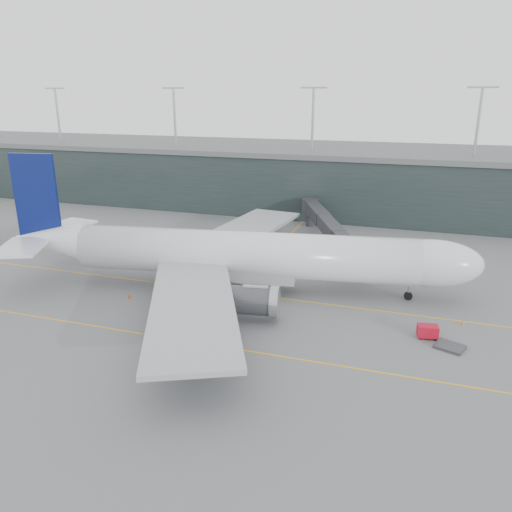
% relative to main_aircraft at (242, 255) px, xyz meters
% --- Properties ---
extents(ground, '(320.00, 320.00, 0.00)m').
position_rel_main_aircraft_xyz_m(ground, '(-5.67, 2.57, -5.52)').
color(ground, slate).
rests_on(ground, ground).
extents(taxiline_a, '(160.00, 0.25, 0.02)m').
position_rel_main_aircraft_xyz_m(taxiline_a, '(-5.67, -1.43, -5.51)').
color(taxiline_a, '#EFA416').
rests_on(taxiline_a, ground).
extents(taxiline_b, '(160.00, 0.25, 0.02)m').
position_rel_main_aircraft_xyz_m(taxiline_b, '(-5.67, -17.43, -5.51)').
color(taxiline_b, '#EFA416').
rests_on(taxiline_b, ground).
extents(taxiline_lead_main, '(0.25, 60.00, 0.02)m').
position_rel_main_aircraft_xyz_m(taxiline_lead_main, '(-0.67, 22.57, -5.51)').
color(taxiline_lead_main, '#EFA416').
rests_on(taxiline_lead_main, ground).
extents(terminal, '(240.00, 36.00, 29.00)m').
position_rel_main_aircraft_xyz_m(terminal, '(-5.67, 60.57, 2.10)').
color(terminal, '#1D2827').
rests_on(terminal, ground).
extents(main_aircraft, '(70.09, 65.19, 19.68)m').
position_rel_main_aircraft_xyz_m(main_aircraft, '(0.00, 0.00, 0.00)').
color(main_aircraft, silver).
rests_on(main_aircraft, ground).
extents(jet_bridge, '(18.28, 42.87, 6.05)m').
position_rel_main_aircraft_xyz_m(jet_bridge, '(10.85, 24.75, -1.00)').
color(jet_bridge, '#2A2A2F').
rests_on(jet_bridge, ground).
extents(gse_cart, '(2.60, 1.89, 1.63)m').
position_rel_main_aircraft_xyz_m(gse_cart, '(26.47, -7.61, -4.62)').
color(gse_cart, '#AB0C1F').
rests_on(gse_cart, ground).
extents(baggage_dolly, '(3.86, 3.50, 0.32)m').
position_rel_main_aircraft_xyz_m(baggage_dolly, '(28.99, -9.47, -5.33)').
color(baggage_dolly, '#343539').
rests_on(baggage_dolly, ground).
extents(uld_a, '(2.51, 2.13, 2.05)m').
position_rel_main_aircraft_xyz_m(uld_a, '(-10.24, 12.09, -4.45)').
color(uld_a, '#3C3C41').
rests_on(uld_a, ground).
extents(uld_b, '(2.36, 2.10, 1.80)m').
position_rel_main_aircraft_xyz_m(uld_b, '(-6.66, 14.09, -4.58)').
color(uld_b, '#3C3C41').
rests_on(uld_b, ground).
extents(uld_c, '(2.01, 1.68, 1.70)m').
position_rel_main_aircraft_xyz_m(uld_c, '(-6.45, 12.44, -4.63)').
color(uld_c, '#3C3C41').
rests_on(uld_c, ground).
extents(cone_nose, '(0.40, 0.40, 0.64)m').
position_rel_main_aircraft_xyz_m(cone_nose, '(30.87, -2.52, -5.20)').
color(cone_nose, orange).
rests_on(cone_nose, ground).
extents(cone_wing_stbd, '(0.46, 0.46, 0.74)m').
position_rel_main_aircraft_xyz_m(cone_wing_stbd, '(1.80, -16.08, -5.16)').
color(cone_wing_stbd, red).
rests_on(cone_wing_stbd, ground).
extents(cone_wing_port, '(0.49, 0.49, 0.78)m').
position_rel_main_aircraft_xyz_m(cone_wing_port, '(2.03, 13.25, -5.13)').
color(cone_wing_port, '#DB460C').
rests_on(cone_wing_port, ground).
extents(cone_tail, '(0.46, 0.46, 0.74)m').
position_rel_main_aircraft_xyz_m(cone_tail, '(-14.35, -8.23, -5.15)').
color(cone_tail, '#D7550B').
rests_on(cone_tail, ground).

